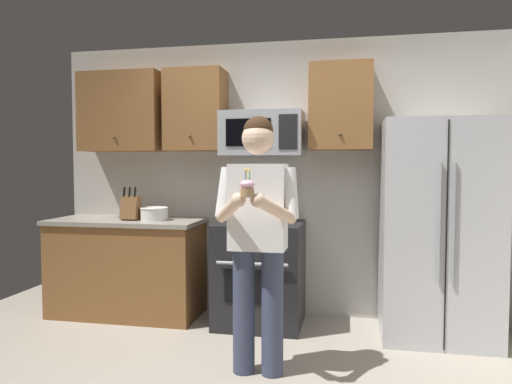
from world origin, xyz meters
The scene contains 10 objects.
wall_back centered at (0.00, 1.75, 1.30)m, with size 4.40×0.10×2.60m, color beige.
oven_range centered at (-0.15, 1.36, 0.46)m, with size 0.76×0.70×0.93m.
microwave centered at (-0.15, 1.48, 1.72)m, with size 0.74×0.41×0.40m.
refrigerator centered at (1.35, 1.32, 0.90)m, with size 0.90×0.75×1.80m.
cabinet_row_upper centered at (-0.72, 1.53, 1.95)m, with size 2.78×0.36×0.76m.
counter_left centered at (-1.45, 1.38, 0.46)m, with size 1.44×0.66×0.92m.
knife_block centered at (-1.38, 1.33, 1.03)m, with size 0.16×0.15×0.32m.
bowl_large_white centered at (-1.16, 1.36, 0.98)m, with size 0.26×0.26×0.12m.
person centered at (0.03, 0.34, 1.00)m, with size 0.60×0.48×1.76m.
cupcake centered at (0.03, 0.02, 1.29)m, with size 0.09×0.09×0.17m.
Camera 1 is at (0.63, -2.76, 1.42)m, focal length 33.08 mm.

